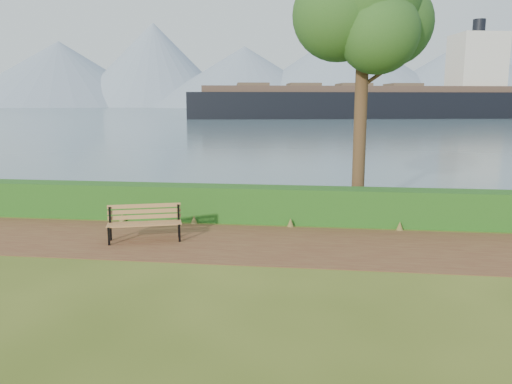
# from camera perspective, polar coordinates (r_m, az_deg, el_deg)

# --- Properties ---
(ground) EXTENTS (140.00, 140.00, 0.00)m
(ground) POSITION_cam_1_polar(r_m,az_deg,el_deg) (11.92, -4.41, -6.14)
(ground) COLOR #3E5217
(ground) RESTS_ON ground
(path) EXTENTS (40.00, 3.40, 0.01)m
(path) POSITION_cam_1_polar(r_m,az_deg,el_deg) (12.20, -4.12, -5.73)
(path) COLOR #5C2D1F
(path) RESTS_ON ground
(hedge) EXTENTS (32.00, 0.85, 1.00)m
(hedge) POSITION_cam_1_polar(r_m,az_deg,el_deg) (14.28, -2.30, -1.32)
(hedge) COLOR #1F4915
(hedge) RESTS_ON ground
(water) EXTENTS (700.00, 510.00, 0.00)m
(water) POSITION_cam_1_polar(r_m,az_deg,el_deg) (271.22, 7.04, 9.34)
(water) COLOR #3F5866
(water) RESTS_ON ground
(mountains) EXTENTS (585.00, 190.00, 70.00)m
(mountains) POSITION_cam_1_polar(r_m,az_deg,el_deg) (418.11, 6.02, 13.41)
(mountains) COLOR gray
(mountains) RESTS_ON ground
(bench) EXTENTS (1.84, 1.04, 0.89)m
(bench) POSITION_cam_1_polar(r_m,az_deg,el_deg) (12.51, -12.62, -3.15)
(bench) COLOR black
(bench) RESTS_ON ground
(tree) EXTENTS (4.04, 3.32, 8.02)m
(tree) POSITION_cam_1_polar(r_m,az_deg,el_deg) (15.33, 12.26, 19.77)
(tree) COLOR #3C2818
(tree) RESTS_ON ground
(cargo_ship) EXTENTS (79.01, 27.84, 23.72)m
(cargo_ship) POSITION_cam_1_polar(r_m,az_deg,el_deg) (115.97, 13.67, 9.94)
(cargo_ship) COLOR black
(cargo_ship) RESTS_ON ground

